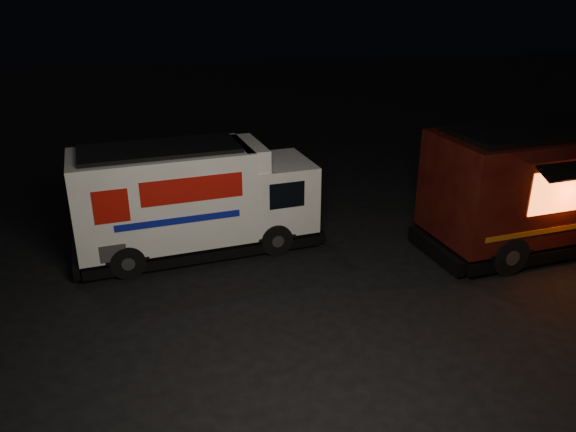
% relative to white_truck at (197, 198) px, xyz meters
% --- Properties ---
extents(ground, '(80.00, 80.00, 0.00)m').
position_rel_white_truck_xyz_m(ground, '(1.38, -3.32, -1.38)').
color(ground, black).
rests_on(ground, ground).
extents(white_truck, '(6.33, 3.03, 2.75)m').
position_rel_white_truck_xyz_m(white_truck, '(0.00, 0.00, 0.00)').
color(white_truck, white).
rests_on(white_truck, ground).
extents(red_truck, '(6.96, 3.39, 3.11)m').
position_rel_white_truck_xyz_m(red_truck, '(8.79, -1.21, 0.18)').
color(red_truck, '#3A120A').
rests_on(red_truck, ground).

